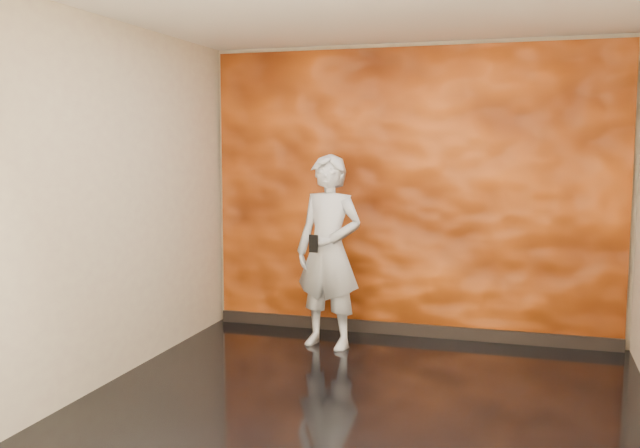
% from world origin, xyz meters
% --- Properties ---
extents(room, '(4.02, 4.02, 2.81)m').
position_xyz_m(room, '(0.00, 0.00, 1.40)').
color(room, black).
rests_on(room, ground).
extents(feature_wall, '(3.90, 0.06, 2.75)m').
position_xyz_m(feature_wall, '(0.00, 1.96, 1.38)').
color(feature_wall, orange).
rests_on(feature_wall, ground).
extents(baseboard, '(3.90, 0.04, 0.12)m').
position_xyz_m(baseboard, '(0.00, 1.92, 0.06)').
color(baseboard, black).
rests_on(baseboard, ground).
extents(man, '(0.72, 0.55, 1.76)m').
position_xyz_m(man, '(-0.64, 1.35, 0.88)').
color(man, '#9CA1AB').
rests_on(man, ground).
extents(phone, '(0.09, 0.03, 0.16)m').
position_xyz_m(phone, '(-0.70, 1.09, 0.98)').
color(phone, black).
rests_on(phone, man).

